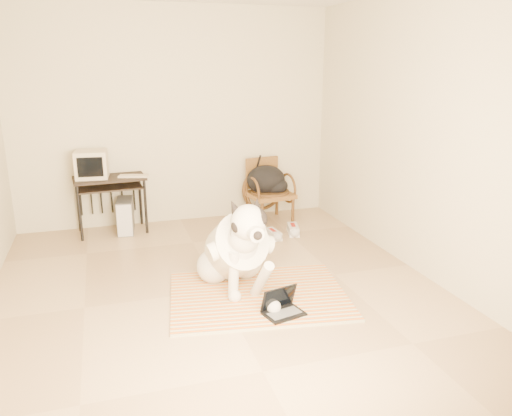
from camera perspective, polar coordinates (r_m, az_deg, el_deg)
name	(u,v)px	position (r m, az deg, el deg)	size (l,w,h in m)	color
floor	(219,290)	(4.65, -4.29, -9.33)	(4.50, 4.50, 0.00)	tan
wall_back	(176,117)	(6.45, -9.14, 10.22)	(4.50, 4.50, 0.00)	beige
wall_front	(331,222)	(2.16, 8.56, -1.58)	(4.50, 4.50, 0.00)	beige
wall_right	(420,134)	(5.07, 18.20, 8.02)	(4.50, 4.50, 0.00)	beige
rug	(259,295)	(4.52, 0.30, -9.94)	(1.71, 1.40, 0.02)	orange
dog	(236,250)	(4.53, -2.27, -4.77)	(0.64, 1.32, 0.96)	silver
laptop	(282,307)	(4.19, 2.96, -11.22)	(0.36, 0.30, 0.22)	black
computer_desk	(110,185)	(6.24, -16.35, 2.51)	(0.86, 0.53, 0.69)	black
crt_monitor	(92,164)	(6.22, -18.28, 4.76)	(0.39, 0.38, 0.32)	#C2B398
desk_keyboard	(133,176)	(6.16, -13.84, 3.57)	(0.34, 0.13, 0.02)	#C2B398
pc_tower	(125,216)	(6.31, -14.70, -0.87)	(0.23, 0.45, 0.41)	#505053
rattan_chair	(268,190)	(6.51, 1.41, 2.05)	(0.60, 0.59, 0.81)	brown
backpack	(268,181)	(6.44, 1.34, 3.14)	(0.52, 0.42, 0.37)	black
sneaker_left	(273,235)	(5.94, 1.98, -3.05)	(0.14, 0.29, 0.10)	white
sneaker_right	(293,230)	(6.10, 4.26, -2.50)	(0.19, 0.32, 0.11)	white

